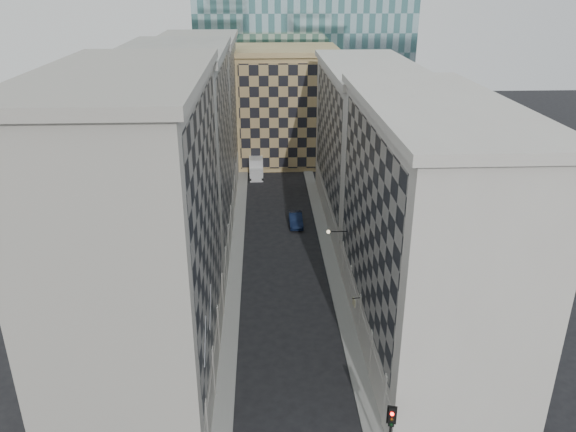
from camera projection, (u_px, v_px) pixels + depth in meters
name	position (u px, v px, depth m)	size (l,w,h in m)	color
sidewalk_west	(236.00, 261.00, 62.20)	(1.50, 100.00, 0.15)	gray
sidewalk_east	(330.00, 259.00, 62.65)	(1.50, 100.00, 0.15)	gray
bldg_left_a	(140.00, 240.00, 39.89)	(10.80, 22.80, 23.70)	#A6A095
bldg_left_b	(181.00, 156.00, 60.32)	(10.80, 22.80, 22.70)	gray
bldg_left_c	(201.00, 115.00, 80.75)	(10.80, 22.80, 21.70)	#A6A095
bldg_right_a	(425.00, 230.00, 45.10)	(10.80, 26.80, 20.70)	beige
bldg_right_b	(366.00, 144.00, 70.12)	(10.80, 28.80, 19.70)	beige
tan_block	(286.00, 105.00, 93.71)	(16.80, 14.80, 18.80)	tan
flagpoles_left	(208.00, 323.00, 37.00)	(0.10, 6.33, 2.33)	gray
bracket_lamp	(330.00, 232.00, 54.70)	(1.98, 0.36, 0.36)	black
traffic_light	(391.00, 426.00, 34.45)	(0.60, 0.57, 4.86)	black
box_truck	(256.00, 169.00, 88.67)	(2.26, 5.35, 2.91)	silver
dark_car	(296.00, 220.00, 71.14)	(1.66, 4.76, 1.57)	#0E1834
shop_sign	(354.00, 302.00, 47.28)	(0.79, 0.69, 0.77)	black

